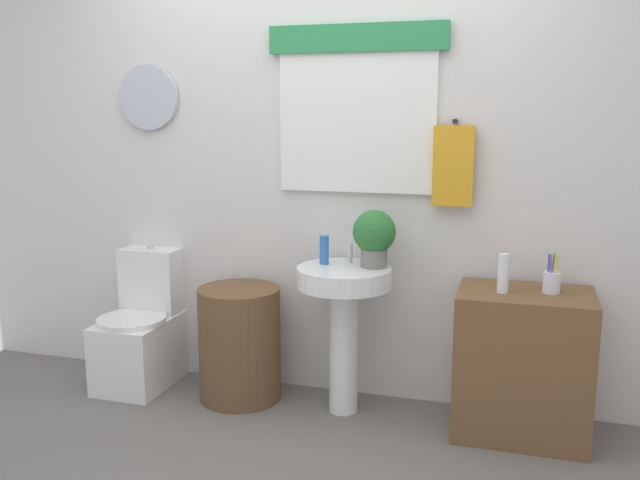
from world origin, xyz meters
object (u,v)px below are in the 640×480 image
pedestal_sink (344,306)px  wooden_cabinet (522,364)px  potted_plant (374,235)px  toilet (142,333)px  toothbrush_cup (552,282)px  lotion_bottle (503,273)px  laundry_hamper (240,344)px  soap_bottle (324,250)px

pedestal_sink → wooden_cabinet: size_ratio=1.08×
pedestal_sink → potted_plant: 0.39m
toilet → toothbrush_cup: bearing=-0.5°
toilet → lotion_bottle: (1.99, -0.08, 0.51)m
toothbrush_cup → laundry_hamper: bearing=-179.3°
wooden_cabinet → pedestal_sink: bearing=-180.0°
pedestal_sink → toothbrush_cup: toothbrush_cup is taller
toilet → soap_bottle: bearing=0.7°
potted_plant → lotion_bottle: size_ratio=1.57×
pedestal_sink → toothbrush_cup: (1.00, 0.02, 0.20)m
soap_bottle → toothbrush_cup: soap_bottle is taller
pedestal_sink → lotion_bottle: (0.78, -0.04, 0.23)m
toilet → laundry_hamper: size_ratio=1.27×
lotion_bottle → potted_plant: bearing=171.1°
toothbrush_cup → pedestal_sink: bearing=-178.8°
potted_plant → lotion_bottle: potted_plant is taller
wooden_cabinet → soap_bottle: (-1.01, 0.05, 0.49)m
lotion_bottle → toothbrush_cup: bearing=15.3°
toilet → wooden_cabinet: size_ratio=1.10×
soap_bottle → potted_plant: size_ratio=0.51×
potted_plant → toothbrush_cup: 0.88m
lotion_bottle → toilet: bearing=177.8°
wooden_cabinet → soap_bottle: soap_bottle is taller
pedestal_sink → soap_bottle: bearing=157.4°
pedestal_sink → toothbrush_cup: bearing=1.2°
toilet → wooden_cabinet: bearing=-1.0°
toilet → pedestal_sink: toilet is taller
toilet → potted_plant: (1.35, 0.02, 0.64)m
soap_bottle → lotion_bottle: 0.90m
pedestal_sink → lotion_bottle: lotion_bottle is taller
wooden_cabinet → potted_plant: potted_plant is taller
laundry_hamper → lotion_bottle: bearing=-1.7°
toilet → toothbrush_cup: 2.26m
wooden_cabinet → toothbrush_cup: size_ratio=3.85×
toothbrush_cup → soap_bottle: bearing=178.5°
potted_plant → wooden_cabinet: bearing=-4.6°
laundry_hamper → soap_bottle: soap_bottle is taller
lotion_bottle → pedestal_sink: bearing=177.1°
toilet → potted_plant: potted_plant is taller
pedestal_sink → toothbrush_cup: 1.02m
soap_bottle → potted_plant: bearing=2.2°
toilet → laundry_hamper: (0.62, -0.04, 0.01)m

